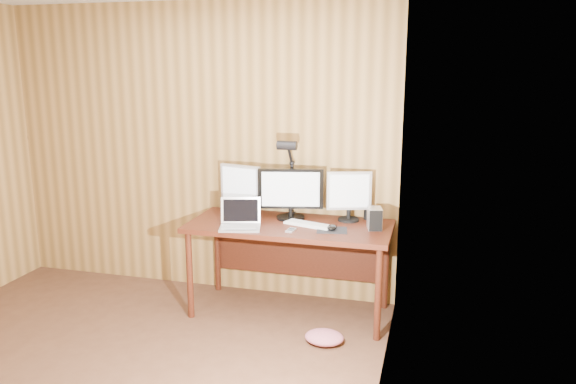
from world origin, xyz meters
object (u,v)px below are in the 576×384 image
at_px(phone, 291,230).
at_px(speaker, 367,212).
at_px(monitor_right, 349,195).
at_px(desk, 292,236).
at_px(hard_drive, 375,218).
at_px(laptop, 240,220).
at_px(keyboard, 309,224).
at_px(monitor_center, 291,193).
at_px(monitor_left, 241,188).
at_px(mouse, 332,227).
at_px(desk_lamp, 289,167).

bearing_deg(phone, speaker, 49.48).
bearing_deg(monitor_right, desk, -179.40).
bearing_deg(phone, hard_drive, 26.71).
relative_size(laptop, keyboard, 0.88).
distance_m(monitor_center, hard_drive, 0.71).
distance_m(monitor_left, hard_drive, 1.15).
height_order(monitor_center, phone, monitor_center).
bearing_deg(monitor_right, hard_drive, -54.23).
bearing_deg(laptop, monitor_center, 31.41).
xyz_separation_m(monitor_center, monitor_left, (-0.44, 0.03, 0.01)).
bearing_deg(mouse, monitor_center, 132.30).
bearing_deg(keyboard, speaker, 52.40).
bearing_deg(monitor_center, keyboard, -52.36).
relative_size(keyboard, hard_drive, 2.41).
bearing_deg(monitor_right, monitor_left, 165.12).
bearing_deg(keyboard, laptop, -143.80).
height_order(laptop, keyboard, laptop).
relative_size(keyboard, speaker, 3.50).
bearing_deg(keyboard, monitor_right, 54.30).
xyz_separation_m(laptop, keyboard, (0.50, 0.18, -0.05)).
bearing_deg(monitor_right, keyboard, -159.41).
height_order(mouse, speaker, speaker).
bearing_deg(keyboard, mouse, -5.35).
relative_size(monitor_right, desk_lamp, 0.59).
relative_size(mouse, hard_drive, 0.67).
xyz_separation_m(laptop, mouse, (0.70, 0.10, -0.03)).
xyz_separation_m(monitor_left, monitor_right, (0.90, 0.03, -0.01)).
height_order(monitor_right, speaker, monitor_right).
relative_size(speaker, desk_lamp, 0.17).
distance_m(monitor_left, mouse, 0.89).
bearing_deg(monitor_center, monitor_left, 164.07).
bearing_deg(monitor_right, phone, -150.55).
relative_size(phone, desk_lamp, 0.16).
bearing_deg(monitor_right, desk_lamp, 166.05).
xyz_separation_m(mouse, desk_lamp, (-0.41, 0.27, 0.40)).
bearing_deg(desk_lamp, laptop, -143.35).
relative_size(desk, keyboard, 3.91).
height_order(phone, speaker, speaker).
relative_size(mouse, desk_lamp, 0.17).
bearing_deg(monitor_left, hard_drive, 6.32).
bearing_deg(desk, desk_lamp, 114.85).
xyz_separation_m(monitor_center, phone, (0.09, -0.34, -0.21)).
distance_m(keyboard, desk_lamp, 0.50).
height_order(desk, desk_lamp, desk_lamp).
distance_m(phone, desk_lamp, 0.57).
bearing_deg(keyboard, desk, 170.16).
xyz_separation_m(monitor_left, keyboard, (0.62, -0.18, -0.22)).
relative_size(phone, speaker, 0.96).
bearing_deg(monitor_center, desk_lamp, 108.41).
bearing_deg(monitor_center, laptop, -145.94).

